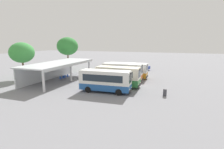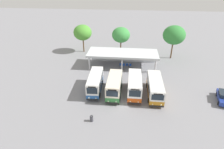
{
  "view_description": "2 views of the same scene",
  "coord_description": "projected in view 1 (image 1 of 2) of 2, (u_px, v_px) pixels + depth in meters",
  "views": [
    {
      "loc": [
        -27.94,
        -5.41,
        7.28
      ],
      "look_at": [
        1.52,
        5.08,
        1.36
      ],
      "focal_mm": 28.4,
      "sensor_mm": 36.0,
      "label": 1
    },
    {
      "loc": [
        1.16,
        -25.3,
        19.2
      ],
      "look_at": [
        -2.19,
        6.88,
        1.82
      ],
      "focal_mm": 30.49,
      "sensor_mm": 36.0,
      "label": 2
    }
  ],
  "objects": [
    {
      "name": "ground_plane",
      "position": [
        138.0,
        86.0,
        29.0
      ],
      "size": [
        180.0,
        180.0,
        0.0
      ],
      "primitive_type": "plane",
      "color": "gray"
    },
    {
      "name": "city_bus_nearest_orange",
      "position": [
        105.0,
        80.0,
        25.36
      ],
      "size": [
        2.51,
        7.51,
        3.18
      ],
      "color": "black",
      "rests_on": "ground"
    },
    {
      "name": "city_bus_second_in_row",
      "position": [
        118.0,
        76.0,
        28.38
      ],
      "size": [
        2.48,
        7.15,
        3.24
      ],
      "color": "black",
      "rests_on": "ground"
    },
    {
      "name": "city_bus_middle_cream",
      "position": [
        122.0,
        72.0,
        31.75
      ],
      "size": [
        2.43,
        7.16,
        3.37
      ],
      "color": "black",
      "rests_on": "ground"
    },
    {
      "name": "city_bus_fourth_amber",
      "position": [
        127.0,
        70.0,
        35.06
      ],
      "size": [
        2.48,
        7.97,
        3.03
      ],
      "color": "black",
      "rests_on": "ground"
    },
    {
      "name": "parked_car_flank",
      "position": [
        140.0,
        66.0,
        45.61
      ],
      "size": [
        2.8,
        4.84,
        1.62
      ],
      "color": "black",
      "rests_on": "ground"
    },
    {
      "name": "terminal_canopy",
      "position": [
        56.0,
        66.0,
        33.03
      ],
      "size": [
        15.75,
        5.93,
        3.4
      ],
      "color": "silver",
      "rests_on": "ground"
    },
    {
      "name": "waiting_chair_end_by_column",
      "position": [
        61.0,
        78.0,
        32.69
      ],
      "size": [
        0.44,
        0.44,
        0.86
      ],
      "color": "slate",
      "rests_on": "ground"
    },
    {
      "name": "waiting_chair_second_from_end",
      "position": [
        64.0,
        78.0,
        33.34
      ],
      "size": [
        0.44,
        0.44,
        0.86
      ],
      "color": "slate",
      "rests_on": "ground"
    },
    {
      "name": "waiting_chair_middle_seat",
      "position": [
        65.0,
        77.0,
        34.07
      ],
      "size": [
        0.44,
        0.44,
        0.86
      ],
      "color": "slate",
      "rests_on": "ground"
    },
    {
      "name": "waiting_chair_fourth_seat",
      "position": [
        68.0,
        76.0,
        34.73
      ],
      "size": [
        0.44,
        0.44,
        0.86
      ],
      "color": "slate",
      "rests_on": "ground"
    },
    {
      "name": "roadside_tree_behind_canopy",
      "position": [
        22.0,
        53.0,
        34.05
      ],
      "size": [
        4.62,
        4.62,
        7.06
      ],
      "color": "brown",
      "rests_on": "ground"
    },
    {
      "name": "roadside_tree_east_of_canopy",
      "position": [
        67.0,
        46.0,
        45.22
      ],
      "size": [
        5.35,
        5.35,
        8.26
      ],
      "color": "brown",
      "rests_on": "ground"
    },
    {
      "name": "litter_bin_apron",
      "position": [
        165.0,
        93.0,
        23.74
      ],
      "size": [
        0.49,
        0.49,
        0.9
      ],
      "color": "#3F3F47",
      "rests_on": "ground"
    }
  ]
}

